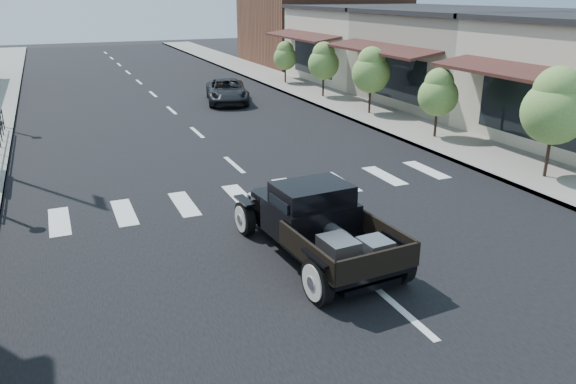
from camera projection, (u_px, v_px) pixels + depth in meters
name	position (u px, v px, depth m)	size (l,w,h in m)	color
ground	(329.00, 248.00, 12.78)	(120.00, 120.00, 0.00)	black
road	(181.00, 119.00, 25.78)	(14.00, 80.00, 0.02)	black
road_markings	(210.00, 144.00, 21.45)	(12.00, 60.00, 0.06)	silver
sidewalk_right	(344.00, 104.00, 28.89)	(3.00, 80.00, 0.15)	gray
storefront_mid	(476.00, 59.00, 28.81)	(10.00, 9.00, 4.50)	gray
storefront_far	(382.00, 45.00, 36.62)	(10.00, 9.00, 4.50)	#BAB29E
far_building_right	(321.00, 18.00, 45.05)	(11.00, 10.00, 7.00)	brown
small_tree_a	(553.00, 125.00, 16.72)	(1.93, 1.93, 3.22)	#60893E
small_tree_b	(437.00, 104.00, 21.59)	(1.53, 1.53, 2.55)	#60893E
small_tree_c	(371.00, 81.00, 25.85)	(1.75, 1.75, 2.91)	#60893E
small_tree_d	(323.00, 70.00, 30.10)	(1.66, 1.66, 2.77)	#60893E
small_tree_e	(285.00, 63.00, 34.77)	(1.45, 1.45, 2.41)	#60893E
hotrod_pickup	(317.00, 222.00, 12.02)	(2.26, 4.84, 1.68)	black
second_car	(227.00, 91.00, 29.25)	(2.02, 4.39, 1.22)	black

